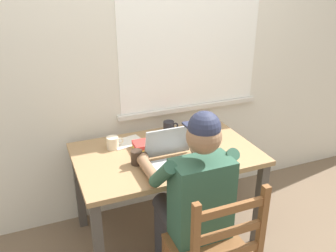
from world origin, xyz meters
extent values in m
plane|color=brown|center=(0.00, 0.00, 0.00)|extent=(8.00, 8.00, 0.00)
cube|color=silver|center=(0.00, 0.48, 1.30)|extent=(6.00, 0.04, 2.60)
cube|color=white|center=(0.40, 0.46, 1.39)|extent=(1.19, 0.01, 1.07)
cube|color=beige|center=(0.40, 0.45, 0.84)|extent=(1.25, 0.06, 0.04)
cube|color=#9E7A51|center=(0.00, 0.00, 0.70)|extent=(1.27, 0.81, 0.03)
cube|color=#4C4742|center=(-0.58, -0.35, 0.34)|extent=(0.06, 0.06, 0.69)
cube|color=#4C4742|center=(0.58, -0.35, 0.34)|extent=(0.06, 0.06, 0.69)
cube|color=#4C4742|center=(-0.58, 0.35, 0.34)|extent=(0.06, 0.06, 0.69)
cube|color=#4C4742|center=(0.58, 0.35, 0.34)|extent=(0.06, 0.06, 0.69)
cube|color=#2D5642|center=(-0.02, -0.58, 0.71)|extent=(0.34, 0.20, 0.50)
sphere|color=#936B4C|center=(-0.02, -0.58, 1.10)|extent=(0.19, 0.19, 0.19)
sphere|color=#282D47|center=(-0.02, -0.58, 1.15)|extent=(0.17, 0.17, 0.17)
cube|color=#282D47|center=(-0.02, -0.50, 1.13)|extent=(0.13, 0.10, 0.01)
cylinder|color=#38383D|center=(-0.11, -0.38, 0.46)|extent=(0.13, 0.40, 0.13)
cylinder|color=#38383D|center=(0.07, -0.38, 0.46)|extent=(0.13, 0.40, 0.13)
cylinder|color=#38383D|center=(-0.11, -0.18, 0.23)|extent=(0.10, 0.10, 0.46)
cylinder|color=#38383D|center=(0.07, -0.18, 0.23)|extent=(0.10, 0.10, 0.46)
cylinder|color=#2D5642|center=(-0.22, -0.49, 0.86)|extent=(0.10, 0.25, 0.25)
cylinder|color=#936B4C|center=(-0.22, -0.26, 0.77)|extent=(0.07, 0.28, 0.07)
sphere|color=#936B4C|center=(-0.21, -0.12, 0.77)|extent=(0.08, 0.08, 0.08)
cylinder|color=#2D5642|center=(0.18, -0.49, 0.86)|extent=(0.10, 0.25, 0.25)
cylinder|color=#936B4C|center=(0.18, -0.26, 0.77)|extent=(0.07, 0.28, 0.07)
sphere|color=#936B4C|center=(0.17, -0.12, 0.77)|extent=(0.08, 0.08, 0.08)
cube|color=brown|center=(-0.02, -0.70, 0.45)|extent=(0.42, 0.42, 0.02)
cube|color=brown|center=(0.17, -0.51, 0.22)|extent=(0.04, 0.04, 0.44)
cube|color=brown|center=(0.17, -0.89, 0.70)|extent=(0.04, 0.04, 0.48)
cube|color=brown|center=(-0.21, -0.89, 0.70)|extent=(0.04, 0.04, 0.48)
cube|color=brown|center=(-0.02, -0.89, 0.72)|extent=(0.36, 0.02, 0.04)
cube|color=brown|center=(-0.02, -0.89, 0.86)|extent=(0.36, 0.02, 0.04)
cube|color=#ADAFB2|center=(-0.02, -0.23, 0.73)|extent=(0.33, 0.23, 0.02)
cube|color=silver|center=(-0.02, -0.23, 0.74)|extent=(0.29, 0.17, 0.00)
cube|color=#ADAFB2|center=(-0.02, -0.09, 0.84)|extent=(0.33, 0.06, 0.22)
cube|color=#99A8B2|center=(-0.02, -0.09, 0.84)|extent=(0.29, 0.05, 0.18)
ellipsoid|color=black|center=(0.26, -0.20, 0.74)|extent=(0.06, 0.10, 0.03)
cylinder|color=beige|center=(-0.33, 0.20, 0.77)|extent=(0.09, 0.09, 0.09)
torus|color=beige|center=(-0.28, 0.20, 0.77)|extent=(0.05, 0.01, 0.05)
cylinder|color=#38281E|center=(-0.24, -0.08, 0.77)|extent=(0.08, 0.08, 0.10)
torus|color=#38281E|center=(-0.19, -0.08, 0.77)|extent=(0.05, 0.01, 0.05)
cylinder|color=black|center=(0.14, 0.28, 0.77)|extent=(0.09, 0.09, 0.10)
torus|color=black|center=(0.19, 0.28, 0.78)|extent=(0.05, 0.01, 0.05)
cube|color=#38844C|center=(0.36, 0.10, 0.73)|extent=(0.20, 0.12, 0.02)
cube|color=#BC332D|center=(0.36, 0.08, 0.76)|extent=(0.19, 0.17, 0.03)
cube|color=gold|center=(-0.11, 0.10, 0.73)|extent=(0.17, 0.15, 0.03)
cube|color=#BC332D|center=(-0.11, 0.10, 0.76)|extent=(0.19, 0.14, 0.03)
cube|color=silver|center=(0.20, 0.16, 0.73)|extent=(0.26, 0.23, 0.01)
cube|color=silver|center=(-0.21, 0.24, 0.73)|extent=(0.26, 0.20, 0.01)
camera|label=1|loc=(-0.83, -2.08, 1.91)|focal=38.34mm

